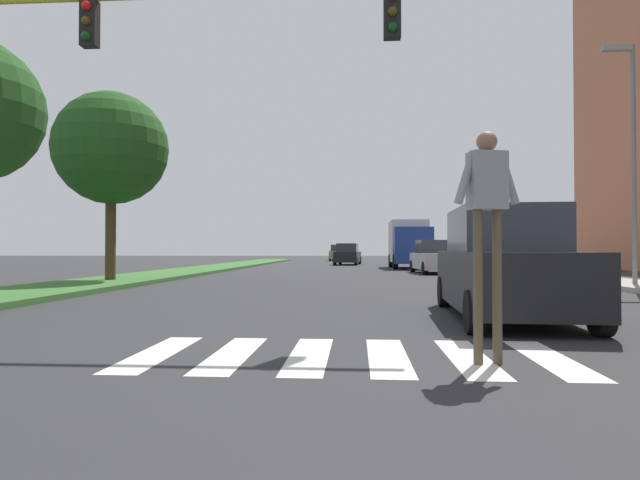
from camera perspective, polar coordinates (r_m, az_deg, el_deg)
The scene contains 13 objects.
ground_plane at distance 27.43m, azimuth 3.75°, elevation -3.55°, with size 140.00×140.00×0.00m, color #2D2D30.
crosswalk at distance 6.24m, azimuth 3.06°, elevation -12.28°, with size 4.95×2.20×0.01m.
median_strip at distance 26.87m, azimuth -14.93°, elevation -3.41°, with size 3.18×64.00×0.15m, color #386B2D.
tree_far at distance 20.51m, azimuth -21.49°, elevation 9.08°, with size 3.97×3.97×6.65m.
sidewalk_right at distance 27.03m, azimuth 23.80°, elevation -3.35°, with size 3.00×64.00×0.15m, color #9E9991.
traffic_light_gantry at distance 10.37m, azimuth -23.50°, elevation 16.82°, with size 9.48×0.30×6.00m.
street_lamp_right at distance 19.51m, azimuth 30.34°, elevation 9.09°, with size 1.02×0.24×7.50m.
pedestrian_performer at distance 5.97m, azimuth 17.49°, elevation 3.24°, with size 0.75×0.32×2.49m.
suv_crossing at distance 10.02m, azimuth 19.24°, elevation -2.62°, with size 2.16×4.68×1.97m.
sedan_midblock at distance 27.67m, azimuth 12.10°, elevation -1.89°, with size 2.09×4.27×1.69m.
sedan_distant at distance 41.88m, azimuth 2.99°, elevation -1.60°, with size 2.18×4.71×1.67m.
sedan_far_horizon at distance 56.08m, azimuth 2.06°, elevation -1.44°, with size 2.00×4.41×1.69m.
truck_box_delivery at distance 34.86m, azimuth 9.54°, elevation -0.30°, with size 2.40×6.20×3.10m.
Camera 1 is at (0.10, 2.60, 1.23)m, focal length 29.83 mm.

